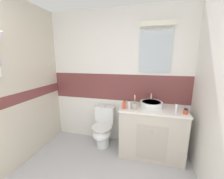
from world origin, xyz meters
TOP-DOWN VIEW (x-y plane):
  - wall_back_tiled at (0.01, 2.45)m, footprint 3.20×0.20m
  - vanity_cabinet at (0.66, 2.13)m, footprint 1.04×0.56m
  - sink_basin at (0.63, 2.15)m, footprint 0.36×0.41m
  - toilet at (-0.21, 2.15)m, footprint 0.37×0.50m
  - toothbrush_cup at (0.37, 1.97)m, footprint 0.08×0.08m
  - soap_dispenser at (0.21, 1.96)m, footprint 0.05×0.05m
  - hair_gel_jar at (1.11, 1.96)m, footprint 0.07×0.07m
  - toothpaste_tube_upright at (0.98, 1.98)m, footprint 0.03×0.03m
  - deodorant_spray_can at (0.29, 1.98)m, footprint 0.05×0.05m

SIDE VIEW (x-z plane):
  - toilet at x=-0.21m, z-range -0.03..0.73m
  - vanity_cabinet at x=0.66m, z-range 0.00..0.85m
  - hair_gel_jar at x=1.11m, z-range 0.85..0.93m
  - sink_basin at x=0.63m, z-range 0.81..1.00m
  - toothbrush_cup at x=0.37m, z-range 0.79..1.02m
  - soap_dispenser at x=0.21m, z-range 0.83..0.99m
  - deodorant_spray_can at x=0.29m, z-range 0.85..0.99m
  - toothpaste_tube_upright at x=0.98m, z-range 0.85..1.00m
  - wall_back_tiled at x=0.01m, z-range 0.01..2.51m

